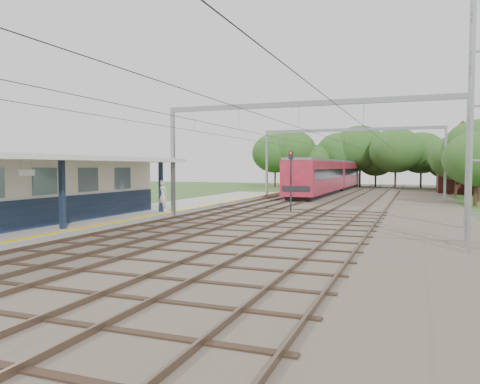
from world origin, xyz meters
The scene contains 13 objects.
ground centered at (0.00, 0.00, 0.00)m, with size 160.00×160.00×0.00m, color #2D4C1E.
ballast_bed centered at (4.00, 30.00, 0.05)m, with size 18.00×90.00×0.10m, color #473D33.
platform centered at (-7.50, 14.00, 0.17)m, with size 5.00×52.00×0.35m, color gray.
yellow_stripe centered at (-5.25, 14.00, 0.35)m, with size 0.45×52.00×0.01m, color yellow.
station_building centered at (-8.88, 7.00, 2.04)m, with size 3.41×18.00×3.40m.
canopy centered at (-7.77, 6.00, 3.64)m, with size 6.40×20.00×3.44m.
rail_tracks centered at (1.50, 30.00, 0.18)m, with size 11.80×88.00×0.15m.
catenary_system centered at (3.39, 25.28, 5.51)m, with size 17.22×88.00×7.00m.
tree_band centered at (3.84, 57.12, 4.92)m, with size 31.72×30.88×8.82m.
house_far centered at (16.00, 52.00, 3.23)m, with size 8.00×6.12×8.66m.
person centered at (-5.75, 15.00, 1.38)m, with size 0.75×0.49×2.06m, color silver.
train centered at (-0.50, 48.37, 2.23)m, with size 3.05×38.02×4.00m.
signal_post centered at (1.35, 20.38, 2.71)m, with size 0.31×0.27×4.32m.
Camera 1 is at (9.56, -11.42, 3.25)m, focal length 35.00 mm.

